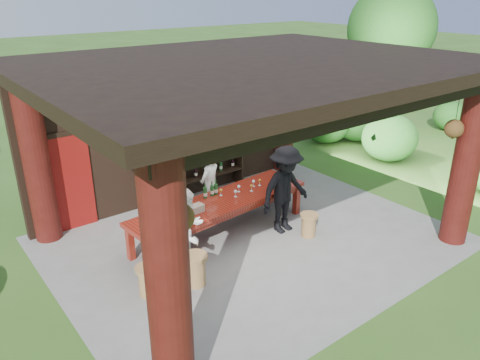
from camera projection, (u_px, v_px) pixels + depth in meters
ground at (252, 240)px, 9.26m from camera, size 90.00×90.00×0.00m
pavilion at (239, 131)px, 8.75m from camera, size 7.50×6.00×3.60m
wine_shelf at (195, 151)px, 10.77m from camera, size 2.57×0.39×2.26m
tasting_table at (221, 206)px, 9.22m from camera, size 3.95×1.32×0.75m
stool_near_left at (195, 269)px, 7.77m from camera, size 0.43×0.43×0.56m
stool_near_right at (309, 224)px, 9.32m from camera, size 0.36×0.36×0.48m
stool_far_left at (148, 280)px, 7.52m from camera, size 0.39×0.39×0.52m
host at (210, 187)px, 9.75m from camera, size 0.67×0.57×1.56m
guest_woman at (188, 232)px, 7.91m from camera, size 0.93×0.83×1.59m
guest_man at (285, 190)px, 9.28m from camera, size 1.20×0.72×1.81m
table_bottles at (211, 189)px, 9.32m from camera, size 0.35×0.10×0.31m
table_glasses at (238, 190)px, 9.46m from camera, size 1.73×0.38×0.15m
napkin_basket at (197, 208)px, 8.70m from camera, size 0.27×0.20×0.14m
shrubs at (322, 170)px, 11.27m from camera, size 17.58×8.26×1.36m
trees at (324, 45)px, 11.06m from camera, size 21.40×11.53×4.80m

